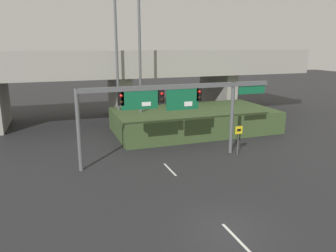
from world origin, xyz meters
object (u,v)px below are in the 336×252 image
at_px(speed_limit_sign, 238,136).
at_px(highway_light_pole_far, 140,44).
at_px(signal_gantry, 173,100).
at_px(parked_sedan_near_right, 242,123).
at_px(highway_light_pole_near, 116,34).

relative_size(speed_limit_sign, highway_light_pole_far, 0.15).
distance_m(signal_gantry, parked_sedan_near_right, 12.10).
distance_m(highway_light_pole_near, highway_light_pole_far, 2.74).
bearing_deg(parked_sedan_near_right, highway_light_pole_near, 155.54).
distance_m(highway_light_pole_far, parked_sedan_near_right, 12.75).
distance_m(speed_limit_sign, parked_sedan_near_right, 8.29).
bearing_deg(highway_light_pole_near, parked_sedan_near_right, -17.37).
height_order(highway_light_pole_near, parked_sedan_near_right, highway_light_pole_near).
bearing_deg(signal_gantry, parked_sedan_near_right, 32.50).
distance_m(signal_gantry, speed_limit_sign, 5.95).
height_order(signal_gantry, highway_light_pole_far, highway_light_pole_far).
relative_size(signal_gantry, parked_sedan_near_right, 3.18).
bearing_deg(speed_limit_sign, parked_sedan_near_right, 56.35).
bearing_deg(signal_gantry, highway_light_pole_far, 92.23).
relative_size(highway_light_pole_far, parked_sedan_near_right, 3.49).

